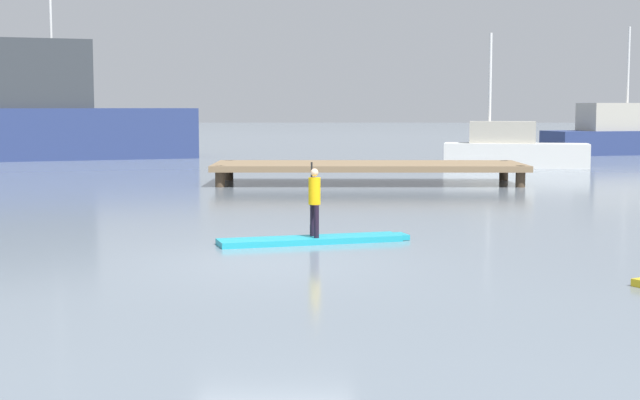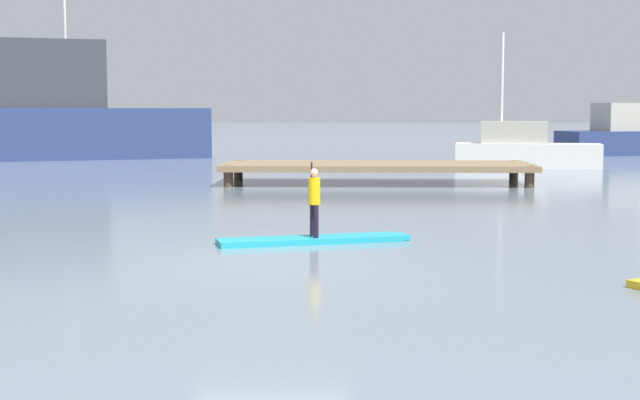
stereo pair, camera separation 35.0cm
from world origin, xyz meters
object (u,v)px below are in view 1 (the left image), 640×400
Objects in this scene: paddler_child_solo at (314,198)px; fishing_boat_white_large at (29,117)px; motor_boat_small_navy at (623,136)px; paddleboard_near at (314,240)px; fishing_boat_green_midground at (513,150)px.

paddler_child_solo is 0.09× the size of fishing_boat_white_large.
motor_boat_small_navy is at bearing 63.63° from paddler_child_solo.
paddleboard_near is at bearing -63.04° from fishing_boat_white_large.
paddleboard_near is 0.72m from paddler_child_solo.
motor_boat_small_navy reaches higher than paddler_child_solo.
paddleboard_near is at bearing -116.36° from motor_boat_small_navy.
fishing_boat_white_large is (-12.90, 25.34, 1.11)m from paddler_child_solo.
paddler_child_solo reaches higher than paddleboard_near.
motor_boat_small_navy reaches higher than fishing_boat_green_midground.
fishing_boat_white_large is at bearing -170.75° from motor_boat_small_navy.
paddler_child_solo is at bearing 82.69° from paddleboard_near.
fishing_boat_green_midground is (7.39, 19.90, 0.63)m from paddleboard_near.
paddleboard_near is at bearing -97.31° from paddler_child_solo.
fishing_boat_white_large is at bearing 116.97° from paddler_child_solo.
paddler_child_solo is 33.32m from motor_boat_small_navy.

